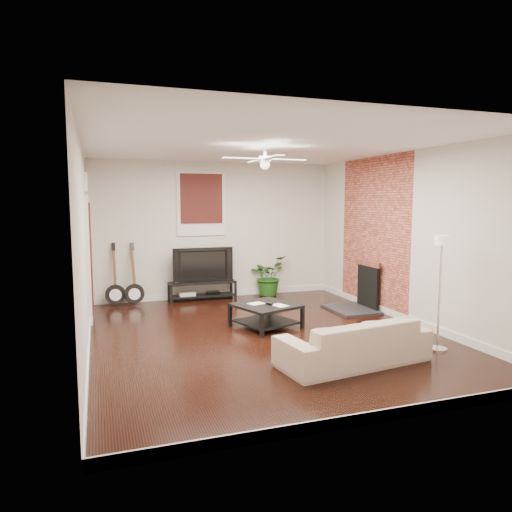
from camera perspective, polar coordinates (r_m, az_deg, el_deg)
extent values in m
cube|color=black|center=(7.16, 1.04, -9.53)|extent=(5.00, 6.00, 0.01)
cube|color=white|center=(6.93, 1.09, 13.31)|extent=(5.00, 6.00, 0.01)
cube|color=silver|center=(9.77, -4.91, 3.12)|extent=(5.00, 0.01, 2.80)
cube|color=silver|center=(4.23, 14.98, -1.67)|extent=(5.00, 0.01, 2.80)
cube|color=silver|center=(6.50, -20.14, 0.99)|extent=(0.01, 6.00, 2.80)
cube|color=silver|center=(8.10, 17.96, 2.10)|extent=(0.01, 6.00, 2.80)
cube|color=brown|center=(8.91, 14.06, 2.61)|extent=(0.02, 2.20, 2.80)
cube|color=black|center=(8.87, 12.33, -3.48)|extent=(0.80, 1.10, 0.92)
cube|color=#3C1410|center=(9.66, -6.63, 6.33)|extent=(1.00, 0.06, 1.30)
cube|color=white|center=(8.41, -19.54, 1.17)|extent=(0.08, 1.00, 2.50)
cube|color=black|center=(9.64, -6.51, -4.20)|extent=(1.36, 0.36, 0.38)
imported|color=black|center=(9.57, -6.58, -1.00)|extent=(1.21, 0.16, 0.70)
cube|color=black|center=(7.55, 1.20, -7.25)|extent=(1.12, 1.12, 0.37)
imported|color=#BAA98B|center=(6.01, 11.74, -10.09)|extent=(2.00, 1.00, 0.56)
imported|color=#205719|center=(10.03, 1.47, -2.39)|extent=(1.00, 1.00, 0.84)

